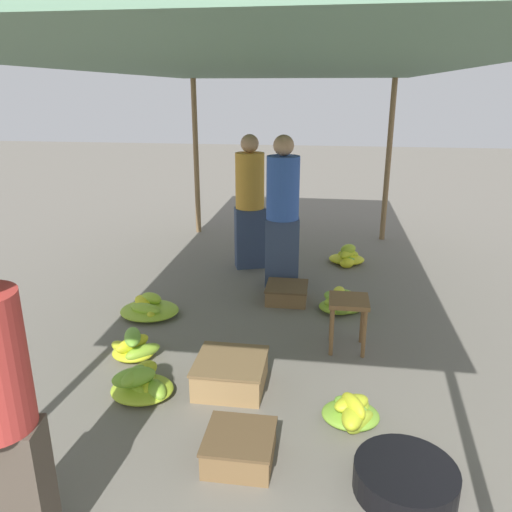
{
  "coord_description": "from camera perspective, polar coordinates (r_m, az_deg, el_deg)",
  "views": [
    {
      "loc": [
        0.59,
        -1.0,
        2.19
      ],
      "look_at": [
        0.0,
        3.04,
        0.82
      ],
      "focal_mm": 35.0,
      "sensor_mm": 36.0,
      "label": 1
    }
  ],
  "objects": [
    {
      "name": "banana_pile_right_2",
      "position": [
        6.69,
        10.38,
        -0.14
      ],
      "size": [
        0.46,
        0.53,
        0.27
      ],
      "color": "#77B437",
      "rests_on": "ground"
    },
    {
      "name": "banana_pile_left_0",
      "position": [
        3.96,
        -13.02,
        -14.05
      ],
      "size": [
        0.49,
        0.49,
        0.25
      ],
      "color": "#87BA34",
      "rests_on": "ground"
    },
    {
      "name": "canopy_post_back_right",
      "position": [
        7.69,
        14.86,
        10.31
      ],
      "size": [
        0.08,
        0.08,
        2.35
      ],
      "primitive_type": "cylinder",
      "color": "olive",
      "rests_on": "ground"
    },
    {
      "name": "banana_pile_left_1",
      "position": [
        4.46,
        -13.76,
        -10.11
      ],
      "size": [
        0.52,
        0.41,
        0.25
      ],
      "color": "yellow",
      "rests_on": "ground"
    },
    {
      "name": "canopy_post_back_left",
      "position": [
        7.91,
        -6.86,
        10.99
      ],
      "size": [
        0.08,
        0.08,
        2.35
      ],
      "primitive_type": "cylinder",
      "color": "olive",
      "rests_on": "ground"
    },
    {
      "name": "basin_black",
      "position": [
        3.22,
        16.69,
        -23.25
      ],
      "size": [
        0.59,
        0.59,
        0.17
      ],
      "color": "black",
      "rests_on": "ground"
    },
    {
      "name": "shopper_walking_far",
      "position": [
        5.63,
        3.05,
        5.23
      ],
      "size": [
        0.4,
        0.4,
        1.73
      ],
      "color": "#384766",
      "rests_on": "ground"
    },
    {
      "name": "crate_mid",
      "position": [
        3.29,
        -1.88,
        -21.02
      ],
      "size": [
        0.43,
        0.43,
        0.19
      ],
      "color": "brown",
      "rests_on": "ground"
    },
    {
      "name": "banana_pile_right_1",
      "position": [
        3.65,
        11.03,
        -17.04
      ],
      "size": [
        0.4,
        0.46,
        0.23
      ],
      "color": "#C5D329",
      "rests_on": "ground"
    },
    {
      "name": "crate_near",
      "position": [
        3.94,
        -2.91,
        -13.23
      ],
      "size": [
        0.53,
        0.53,
        0.24
      ],
      "color": "#9E7A4C",
      "rests_on": "ground"
    },
    {
      "name": "banana_pile_left_2",
      "position": [
        5.22,
        -12.14,
        -5.88
      ],
      "size": [
        0.6,
        0.52,
        0.19
      ],
      "color": "#9CC330",
      "rests_on": "ground"
    },
    {
      "name": "shopper_walking_mid",
      "position": [
        6.25,
        -0.7,
        6.35
      ],
      "size": [
        0.45,
        0.45,
        1.68
      ],
      "color": "#384766",
      "rests_on": "ground"
    },
    {
      "name": "canopy_tarp",
      "position": [
        4.48,
        0.78,
        20.78
      ],
      "size": [
        3.3,
        6.67,
        0.04
      ],
      "primitive_type": "cube",
      "color": "#567A60",
      "rests_on": "canopy_post_front_left"
    },
    {
      "name": "stool",
      "position": [
        4.42,
        10.52,
        -6.0
      ],
      "size": [
        0.34,
        0.34,
        0.48
      ],
      "color": "brown",
      "rests_on": "ground"
    },
    {
      "name": "banana_pile_right_0",
      "position": [
        5.23,
        9.7,
        -5.3
      ],
      "size": [
        0.52,
        0.43,
        0.25
      ],
      "color": "#8BBC33",
      "rests_on": "ground"
    },
    {
      "name": "crate_far",
      "position": [
        5.44,
        3.54,
        -4.23
      ],
      "size": [
        0.45,
        0.45,
        0.18
      ],
      "color": "brown",
      "rests_on": "ground"
    }
  ]
}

